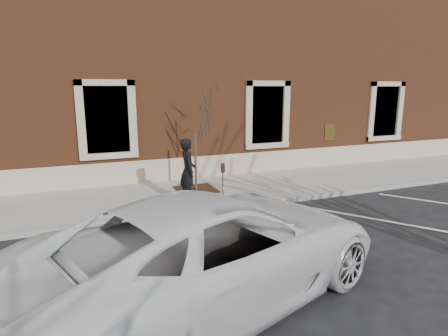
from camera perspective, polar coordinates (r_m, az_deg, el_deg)
name	(u,v)px	position (r m, az deg, el deg)	size (l,w,h in m)	color
ground	(232,209)	(10.87, 1.20, -6.30)	(120.00, 120.00, 0.00)	#28282B
sidewalk_near	(211,191)	(12.40, -2.00, -3.59)	(40.00, 3.50, 0.15)	#B8B3AC
curb_near	(232,207)	(10.80, 1.30, -6.00)	(40.00, 0.12, 0.15)	#9E9E99
parking_stripes	(269,237)	(9.02, 6.82, -10.34)	(28.00, 4.40, 0.01)	silver
building_civic	(165,75)	(17.70, -8.99, 13.80)	(40.00, 8.62, 8.00)	brown
man	(188,171)	(10.87, -5.53, -0.40)	(0.68, 0.45, 1.88)	black
parking_meter	(223,175)	(10.88, -0.18, -1.03)	(0.11, 0.08, 1.16)	#595B60
tree_grate	(196,189)	(12.35, -4.28, -3.26)	(1.26, 1.26, 0.03)	#3D1E13
sapling	(195,117)	(11.94, -4.46, 7.73)	(2.04, 2.04, 3.40)	#463B2A
white_truck	(213,247)	(6.23, -1.67, -12.00)	(2.95, 6.40, 1.78)	white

